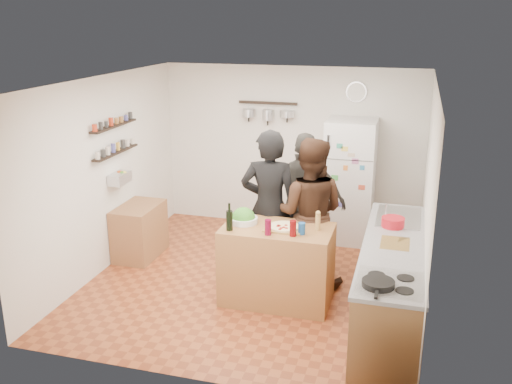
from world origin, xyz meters
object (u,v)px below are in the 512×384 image
(pepper_mill, at_px, (318,222))
(red_bowl, at_px, (393,222))
(salt_canister, at_px, (302,229))
(counter_run, at_px, (392,284))
(prep_island, at_px, (277,264))
(salad_bowl, at_px, (243,220))
(person_center, at_px, (309,213))
(wine_bottle, at_px, (229,221))
(side_table, at_px, (140,231))
(person_left, at_px, (269,207))
(wall_clock, at_px, (356,92))
(skillet, at_px, (378,283))
(fridge, at_px, (349,181))
(person_back, at_px, (305,202))

(pepper_mill, height_order, red_bowl, pepper_mill)
(salt_canister, distance_m, counter_run, 1.13)
(counter_run, bearing_deg, prep_island, 173.43)
(salad_bowl, distance_m, person_center, 0.84)
(prep_island, bearing_deg, salad_bowl, 173.21)
(prep_island, xyz_separation_m, salt_canister, (0.30, -0.12, 0.52))
(wine_bottle, height_order, side_table, wine_bottle)
(salad_bowl, height_order, person_left, person_left)
(wine_bottle, bearing_deg, counter_run, 2.21)
(pepper_mill, height_order, wall_clock, wall_clock)
(skillet, height_order, side_table, skillet)
(pepper_mill, relative_size, fridge, 0.10)
(wall_clock, relative_size, side_table, 0.37)
(person_back, relative_size, red_bowl, 6.99)
(pepper_mill, bearing_deg, wine_bottle, -164.13)
(pepper_mill, height_order, counter_run, pepper_mill)
(person_left, xyz_separation_m, counter_run, (1.53, -0.64, -0.52))
(counter_run, bearing_deg, skillet, -95.47)
(wine_bottle, xyz_separation_m, red_bowl, (1.76, 0.58, -0.05))
(skillet, xyz_separation_m, fridge, (-0.65, 3.35, -0.05))
(salt_canister, bearing_deg, side_table, 160.36)
(prep_island, relative_size, salad_bowl, 3.77)
(salad_bowl, bearing_deg, wall_clock, 68.12)
(wine_bottle, relative_size, person_center, 0.12)
(prep_island, bearing_deg, side_table, 160.67)
(person_center, bearing_deg, side_table, -5.66)
(person_back, relative_size, fridge, 1.01)
(red_bowl, bearing_deg, person_back, 150.66)
(red_bowl, distance_m, side_table, 3.47)
(salt_canister, distance_m, wall_clock, 2.86)
(salad_bowl, xyz_separation_m, salt_canister, (0.72, -0.17, 0.03))
(salad_bowl, distance_m, fridge, 2.32)
(salad_bowl, height_order, wine_bottle, wine_bottle)
(salad_bowl, distance_m, salt_canister, 0.74)
(salad_bowl, relative_size, red_bowl, 1.28)
(counter_run, distance_m, skillet, 1.16)
(prep_island, xyz_separation_m, wall_clock, (0.56, 2.48, 1.69))
(person_center, xyz_separation_m, counter_run, (1.05, -0.70, -0.48))
(pepper_mill, bearing_deg, prep_island, -173.66)
(wine_bottle, distance_m, side_table, 2.01)
(prep_island, bearing_deg, wall_clock, 77.37)
(salt_canister, distance_m, fridge, 2.29)
(fridge, bearing_deg, pepper_mill, -92.88)
(salt_canister, bearing_deg, fridge, 83.57)
(person_center, relative_size, fridge, 1.03)
(salad_bowl, bearing_deg, skillet, -37.46)
(salad_bowl, distance_m, person_left, 0.48)
(prep_island, bearing_deg, red_bowl, 15.92)
(person_center, distance_m, wall_clock, 2.30)
(salt_canister, distance_m, skillet, 1.41)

